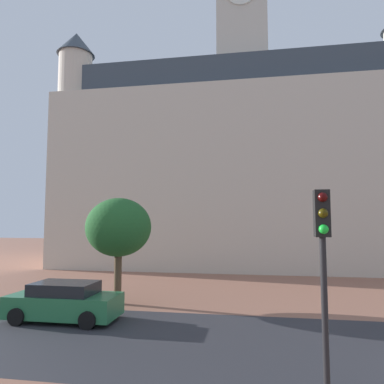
% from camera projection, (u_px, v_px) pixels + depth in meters
% --- Properties ---
extents(ground_plane, '(120.00, 120.00, 0.00)m').
position_uv_depth(ground_plane, '(186.00, 333.00, 12.00)').
color(ground_plane, '#93604C').
extents(street_asphalt_strip, '(120.00, 6.72, 0.00)m').
position_uv_depth(street_asphalt_strip, '(182.00, 341.00, 11.21)').
color(street_asphalt_strip, '#2D2D33').
rests_on(street_asphalt_strip, ground_plane).
extents(landmark_building, '(29.62, 15.39, 32.71)m').
position_uv_depth(landmark_building, '(233.00, 167.00, 33.25)').
color(landmark_building, beige).
rests_on(landmark_building, ground_plane).
extents(car_green, '(4.25, 1.98, 1.47)m').
position_uv_depth(car_green, '(64.00, 302.00, 13.53)').
color(car_green, '#287042').
rests_on(car_green, ground_plane).
extents(traffic_light_pole, '(0.28, 0.34, 4.45)m').
position_uv_depth(traffic_light_pole, '(323.00, 260.00, 6.56)').
color(traffic_light_pole, black).
rests_on(traffic_light_pole, ground_plane).
extents(tree_curb_far, '(3.08, 3.08, 4.95)m').
position_uv_depth(tree_curb_far, '(119.00, 228.00, 16.51)').
color(tree_curb_far, brown).
rests_on(tree_curb_far, ground_plane).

